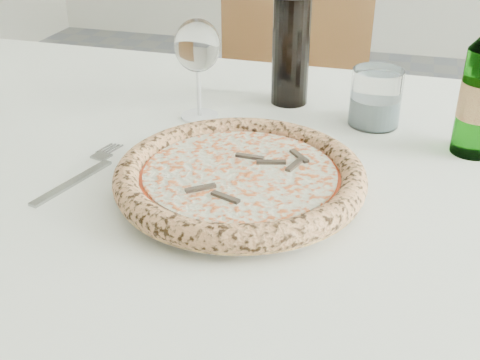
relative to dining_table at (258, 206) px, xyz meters
The scene contains 8 objects.
dining_table is the anchor object (origin of this frame).
chair_far 0.79m from the dining_table, 97.62° to the left, with size 0.48×0.48×0.93m.
plate 0.13m from the dining_table, 90.00° to the right, with size 0.29×0.29×0.02m.
pizza 0.15m from the dining_table, 90.00° to the right, with size 0.34×0.34×0.03m.
fork 0.27m from the dining_table, 153.76° to the right, with size 0.05×0.21×0.00m.
wine_glass 0.28m from the dining_table, 136.47° to the left, with size 0.08×0.08×0.17m.
tumbler 0.27m from the dining_table, 51.30° to the left, with size 0.08×0.08×0.10m.
wine_bottle 0.32m from the dining_table, 91.75° to the left, with size 0.07×0.07×0.27m.
Camera 1 is at (-0.01, -0.97, 1.16)m, focal length 45.00 mm.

